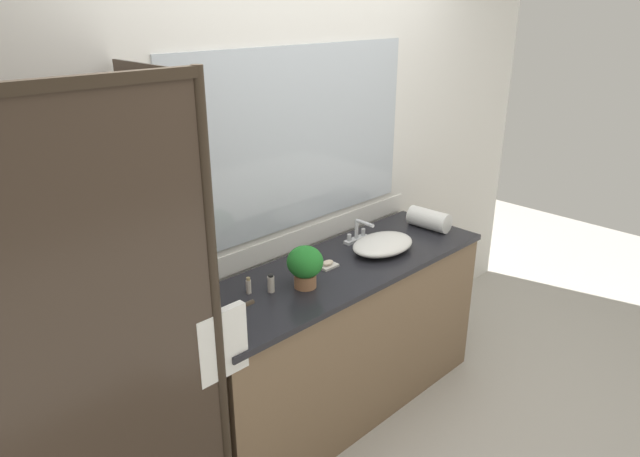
% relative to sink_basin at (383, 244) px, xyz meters
% --- Properties ---
extents(ground_plane, '(8.00, 8.00, 0.00)m').
position_rel_sink_basin_xyz_m(ground_plane, '(-0.30, 0.03, -0.94)').
color(ground_plane, '#B7B2A8').
extents(wall_back_with_mirror, '(4.40, 0.06, 2.60)m').
position_rel_sink_basin_xyz_m(wall_back_with_mirror, '(-0.30, 0.38, 0.37)').
color(wall_back_with_mirror, silver).
rests_on(wall_back_with_mirror, ground_plane).
extents(vanity_cabinet, '(1.80, 0.58, 0.90)m').
position_rel_sink_basin_xyz_m(vanity_cabinet, '(-0.30, 0.04, -0.49)').
color(vanity_cabinet, brown).
rests_on(vanity_cabinet, ground_plane).
extents(shower_enclosure, '(1.20, 0.59, 2.00)m').
position_rel_sink_basin_xyz_m(shower_enclosure, '(-1.58, -0.15, 0.09)').
color(shower_enclosure, '#2D2319').
rests_on(shower_enclosure, ground_plane).
extents(sink_basin, '(0.39, 0.27, 0.08)m').
position_rel_sink_basin_xyz_m(sink_basin, '(0.00, 0.00, 0.00)').
color(sink_basin, white).
rests_on(sink_basin, vanity_cabinet).
extents(faucet, '(0.17, 0.15, 0.14)m').
position_rel_sink_basin_xyz_m(faucet, '(0.00, 0.19, 0.01)').
color(faucet, silver).
rests_on(faucet, vanity_cabinet).
extents(potted_plant, '(0.18, 0.18, 0.21)m').
position_rel_sink_basin_xyz_m(potted_plant, '(-0.60, -0.01, 0.08)').
color(potted_plant, '#B77A51').
rests_on(potted_plant, vanity_cabinet).
extents(soap_dish, '(0.10, 0.07, 0.04)m').
position_rel_sink_basin_xyz_m(soap_dish, '(-0.36, 0.07, -0.03)').
color(soap_dish, silver).
rests_on(soap_dish, vanity_cabinet).
extents(amenity_bottle_body_wash, '(0.03, 0.03, 0.09)m').
position_rel_sink_basin_xyz_m(amenity_bottle_body_wash, '(-0.75, 0.06, 0.00)').
color(amenity_bottle_body_wash, silver).
rests_on(amenity_bottle_body_wash, vanity_cabinet).
extents(amenity_bottle_conditioner, '(0.02, 0.02, 0.08)m').
position_rel_sink_basin_xyz_m(amenity_bottle_conditioner, '(-0.83, 0.13, -0.00)').
color(amenity_bottle_conditioner, silver).
rests_on(amenity_bottle_conditioner, vanity_cabinet).
extents(rolled_towel_near_edge, '(0.13, 0.26, 0.12)m').
position_rel_sink_basin_xyz_m(rolled_towel_near_edge, '(0.46, 0.02, 0.02)').
color(rolled_towel_near_edge, white).
rests_on(rolled_towel_near_edge, vanity_cabinet).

